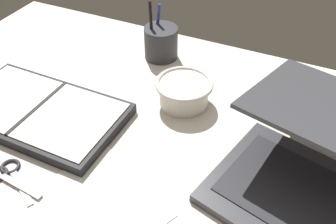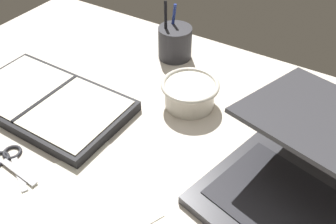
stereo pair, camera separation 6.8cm
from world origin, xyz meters
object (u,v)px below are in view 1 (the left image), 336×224
Objects in this scene: scissors at (8,174)px; bowl at (184,91)px; laptop at (328,176)px; pen_cup at (161,42)px; planner at (39,112)px.

bowl is at bearing 74.55° from scissors.
laptop is 3.20× the size of bowl.
pen_cup is 50.92cm from scissors.
laptop is 1.12× the size of planner.
bowl is 1.02× the size of scissors.
bowl is 0.86× the size of pen_cup.
planner is (-27.50, -17.99, -2.06)cm from bowl.
scissors is at bearing -145.69° from laptop.
bowl is 40.65cm from scissors.
bowl is at bearing -49.58° from pen_cup.
laptop is 35.73cm from bowl.
bowl is 0.35× the size of planner.
planner is 17.20cm from scissors.
laptop reaches higher than scissors.
planner is (-60.31, -3.99, -4.19)cm from laptop.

